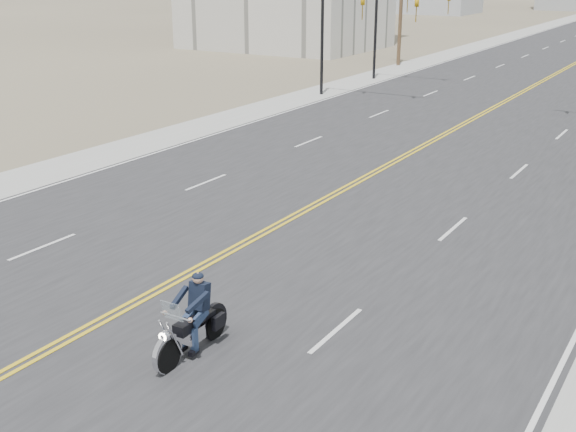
% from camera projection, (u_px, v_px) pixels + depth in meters
% --- Properties ---
extents(ground_plane, '(400.00, 400.00, 0.00)m').
position_uv_depth(ground_plane, '(53.00, 348.00, 16.03)').
color(ground_plane, '#776D56').
rests_on(ground_plane, ground).
extents(sidewalk_left, '(3.00, 200.00, 0.01)m').
position_uv_depth(sidewalk_left, '(488.00, 43.00, 77.98)').
color(sidewalk_left, '#A5A5A0').
rests_on(sidewalk_left, ground).
extents(traffic_mast_left, '(7.10, 0.26, 7.00)m').
position_uv_depth(traffic_mast_left, '(351.00, 18.00, 44.56)').
color(traffic_mast_left, black).
rests_on(traffic_mast_left, ground).
extents(traffic_mast_far, '(6.10, 0.26, 7.00)m').
position_uv_depth(traffic_mast_far, '(398.00, 12.00, 51.18)').
color(traffic_mast_far, black).
rests_on(traffic_mast_far, ground).
extents(motorcyclist, '(1.06, 2.35, 1.82)m').
position_uv_depth(motorcyclist, '(191.00, 317.00, 15.50)').
color(motorcyclist, black).
rests_on(motorcyclist, ground).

